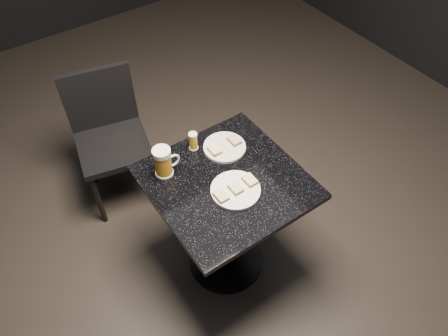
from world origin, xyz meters
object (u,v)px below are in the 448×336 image
at_px(plate_large, 236,190).
at_px(beer_tumbler, 193,141).
at_px(plate_small, 225,147).
at_px(beer_mug, 163,162).
at_px(table, 226,210).
at_px(chair, 109,132).

distance_m(plate_large, beer_tumbler, 0.35).
distance_m(plate_small, beer_mug, 0.34).
relative_size(beer_mug, beer_tumbler, 1.61).
distance_m(plate_large, plate_small, 0.28).
bearing_deg(beer_mug, table, -43.87).
height_order(plate_small, chair, chair).
height_order(plate_large, chair, chair).
relative_size(table, beer_mug, 4.75).
bearing_deg(plate_small, table, -122.51).
relative_size(beer_tumbler, chair, 0.11).
bearing_deg(plate_large, table, 88.39).
relative_size(beer_mug, chair, 0.18).
height_order(plate_small, beer_mug, beer_mug).
height_order(beer_tumbler, chair, chair).
height_order(plate_large, beer_tumbler, beer_tumbler).
relative_size(plate_small, beer_mug, 1.36).
xyz_separation_m(plate_large, beer_tumbler, (-0.01, 0.35, 0.04)).
height_order(plate_large, plate_small, same).
xyz_separation_m(plate_small, beer_tumbler, (-0.13, 0.09, 0.04)).
height_order(table, beer_mug, beer_mug).
bearing_deg(beer_mug, plate_large, -53.08).
xyz_separation_m(beer_mug, chair, (-0.03, 0.68, -0.33)).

